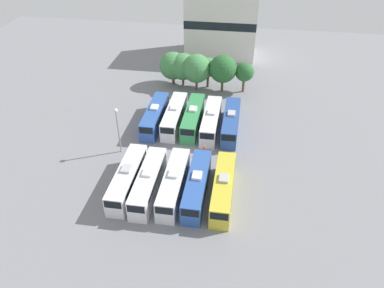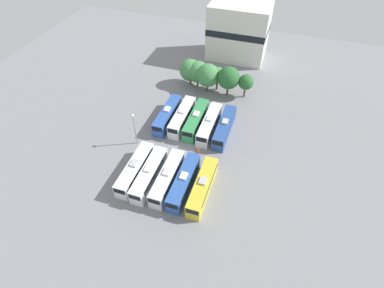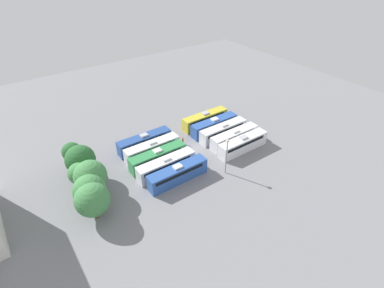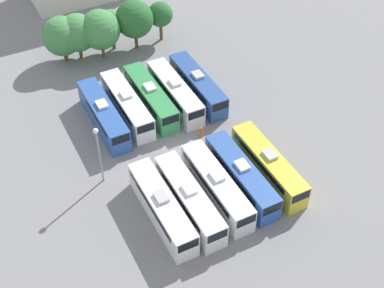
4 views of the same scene
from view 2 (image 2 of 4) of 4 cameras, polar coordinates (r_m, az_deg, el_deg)
ground_plane at (r=59.95m, az=-1.71°, el=-1.59°), size 123.17×123.17×0.00m
bus_0 at (r=55.78m, az=-10.74°, el=-4.67°), size 2.49×11.77×3.43m
bus_1 at (r=54.57m, az=-8.11°, el=-5.67°), size 2.49×11.77×3.43m
bus_2 at (r=53.71m, az=-4.71°, el=-6.36°), size 2.49×11.77×3.43m
bus_3 at (r=53.00m, az=-1.55°, el=-7.12°), size 2.49×11.77×3.43m
bus_4 at (r=52.36m, az=2.05°, el=-8.05°), size 2.49×11.77×3.43m
bus_5 at (r=66.21m, az=-4.66°, el=5.60°), size 2.49×11.77×3.43m
bus_6 at (r=65.57m, az=-1.86°, el=5.29°), size 2.49×11.77×3.43m
bus_7 at (r=64.77m, az=0.80°, el=4.72°), size 2.49×11.77×3.43m
bus_8 at (r=63.74m, az=3.34°, el=3.85°), size 2.49×11.77×3.43m
bus_9 at (r=63.26m, az=6.21°, el=3.25°), size 2.49×11.77×3.43m
worker_person at (r=59.21m, az=1.15°, el=-1.22°), size 0.36×0.36×1.70m
light_pole at (r=59.37m, az=-10.98°, el=3.76°), size 0.60×0.60×7.60m
tree_0 at (r=76.76m, az=-0.30°, el=13.89°), size 5.48×5.48×6.69m
tree_1 at (r=75.86m, az=1.15°, el=13.58°), size 5.29×5.29×6.72m
tree_2 at (r=73.99m, az=3.06°, el=12.95°), size 5.56×5.56×7.19m
tree_3 at (r=74.72m, az=4.91°, el=12.99°), size 3.77×3.77×6.10m
tree_4 at (r=72.87m, az=6.99°, el=12.38°), size 5.36×5.36×7.37m
tree_5 at (r=72.96m, az=10.23°, el=11.51°), size 3.62×3.62×5.97m
depot_building at (r=88.71m, az=8.81°, el=20.46°), size 15.90×10.43×14.82m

